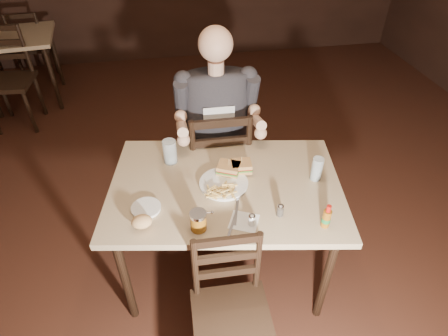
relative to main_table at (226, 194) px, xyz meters
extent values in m
plane|color=black|center=(0.18, 0.27, -0.70)|extent=(7.00, 7.00, 0.00)
cube|color=tan|center=(0.00, 0.00, 0.05)|extent=(1.44, 1.08, 0.04)
cylinder|color=black|center=(-0.62, -0.25, -0.33)|extent=(0.05, 0.05, 0.73)
cylinder|color=black|center=(-0.50, 0.44, -0.33)|extent=(0.05, 0.05, 0.73)
cylinder|color=black|center=(0.50, -0.44, -0.33)|extent=(0.05, 0.05, 0.73)
cylinder|color=black|center=(0.62, 0.25, -0.33)|extent=(0.05, 0.05, 0.73)
cube|color=tan|center=(-1.82, 2.77, 0.05)|extent=(0.89, 0.89, 0.04)
cylinder|color=black|center=(-1.47, 2.49, -0.33)|extent=(0.04, 0.04, 0.73)
cylinder|color=black|center=(-1.54, 3.13, -0.33)|extent=(0.04, 0.04, 0.73)
cylinder|color=white|center=(-0.01, -0.01, 0.08)|extent=(0.31, 0.31, 0.02)
ellipsoid|color=maroon|center=(0.13, 0.07, 0.09)|extent=(0.05, 0.05, 0.01)
cylinder|color=silver|center=(-0.29, 0.27, 0.15)|extent=(0.09, 0.09, 0.15)
cylinder|color=silver|center=(0.52, -0.04, 0.14)|extent=(0.07, 0.07, 0.14)
cube|color=white|center=(0.04, -0.30, 0.07)|extent=(0.18, 0.18, 0.00)
cube|color=silver|center=(0.02, -0.22, 0.08)|extent=(0.07, 0.21, 0.01)
cube|color=silver|center=(-0.03, -0.32, 0.08)|extent=(0.09, 0.17, 0.01)
cylinder|color=white|center=(-0.45, -0.12, 0.08)|extent=(0.18, 0.18, 0.01)
ellipsoid|color=#DFAC71|center=(-0.47, -0.25, 0.12)|extent=(0.12, 0.10, 0.06)
camera|label=1|loc=(-0.29, -1.57, 1.49)|focal=30.00mm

